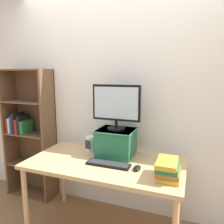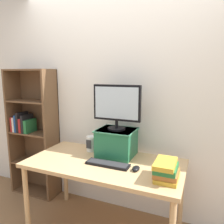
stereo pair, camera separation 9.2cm
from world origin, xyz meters
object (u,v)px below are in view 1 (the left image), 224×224
(desk, at_px, (105,169))
(computer_monitor, at_px, (116,105))
(bookshelf_unit, at_px, (29,132))
(computer_mouse, at_px, (137,168))
(keyboard, at_px, (108,164))
(desk_speaker, at_px, (90,144))
(book_stack, at_px, (168,169))
(riser_box, at_px, (116,142))

(desk, xyz_separation_m, computer_monitor, (0.05, 0.20, 0.60))
(bookshelf_unit, height_order, computer_mouse, bookshelf_unit)
(keyboard, bearing_deg, desk_speaker, 139.69)
(bookshelf_unit, bearing_deg, computer_monitor, -6.86)
(desk, relative_size, computer_monitor, 3.01)
(keyboard, relative_size, book_stack, 1.46)
(computer_monitor, relative_size, keyboard, 1.20)
(computer_monitor, height_order, keyboard, computer_monitor)
(desk_speaker, bearing_deg, computer_mouse, -24.90)
(riser_box, distance_m, book_stack, 0.66)
(riser_box, xyz_separation_m, keyboard, (0.02, -0.27, -0.13))
(desk, xyz_separation_m, book_stack, (0.61, -0.13, 0.15))
(riser_box, height_order, computer_monitor, computer_monitor)
(riser_box, relative_size, book_stack, 1.37)
(keyboard, height_order, book_stack, book_stack)
(bookshelf_unit, bearing_deg, desk, -16.28)
(book_stack, bearing_deg, bookshelf_unit, 165.07)
(riser_box, bearing_deg, computer_monitor, -90.00)
(desk, height_order, book_stack, book_stack)
(desk, bearing_deg, computer_monitor, 77.35)
(keyboard, height_order, computer_mouse, computer_mouse)
(book_stack, xyz_separation_m, desk_speaker, (-0.87, 0.34, 0.01))
(computer_mouse, xyz_separation_m, desk_speaker, (-0.60, 0.28, 0.06))
(computer_mouse, bearing_deg, desk, 168.52)
(computer_mouse, bearing_deg, bookshelf_unit, 164.76)
(desk_speaker, bearing_deg, computer_monitor, -1.51)
(riser_box, xyz_separation_m, computer_monitor, (0.00, -0.00, 0.38))
(desk, xyz_separation_m, riser_box, (0.05, 0.20, 0.22))
(bookshelf_unit, relative_size, computer_monitor, 3.33)
(computer_mouse, xyz_separation_m, book_stack, (0.27, -0.06, 0.06))
(computer_monitor, relative_size, book_stack, 1.76)
(computer_monitor, bearing_deg, desk, -102.65)
(desk, distance_m, computer_mouse, 0.36)
(keyboard, bearing_deg, bookshelf_unit, 161.76)
(bookshelf_unit, bearing_deg, desk_speaker, -8.57)
(riser_box, distance_m, computer_monitor, 0.38)
(computer_mouse, height_order, desk_speaker, desk_speaker)
(book_stack, bearing_deg, computer_monitor, 149.40)
(desk, distance_m, computer_monitor, 0.64)
(computer_monitor, height_order, book_stack, computer_monitor)
(riser_box, height_order, book_stack, riser_box)
(bookshelf_unit, xyz_separation_m, computer_monitor, (1.24, -0.15, 0.44))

